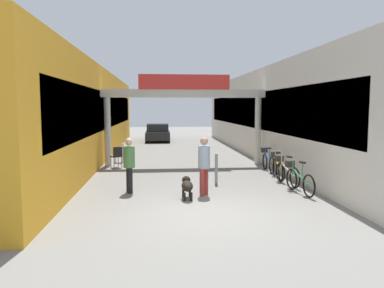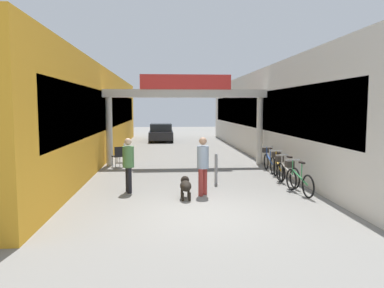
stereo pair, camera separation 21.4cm
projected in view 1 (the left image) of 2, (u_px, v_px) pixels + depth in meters
The scene contains 15 objects.
ground_plane at pixel (207, 213), 9.06m from camera, with size 80.00×80.00×0.00m, color gray.
storefront_left at pixel (81, 115), 19.28m from camera, with size 3.00×26.00×4.36m.
storefront_right at pixel (274, 114), 20.21m from camera, with size 3.00×26.00×4.36m.
arcade_sign_gateway at pixel (184, 102), 16.45m from camera, with size 7.40×0.47×3.97m.
pedestrian_with_dog at pixel (204, 162), 10.83m from camera, with size 0.47×0.47×1.70m.
pedestrian_companion at pixel (129, 162), 11.15m from camera, with size 0.42×0.42×1.64m.
dog_on_leash at pixel (187, 185), 10.49m from camera, with size 0.32×0.80×0.59m.
bicycle_green_nearest at pixel (298, 178), 11.19m from camera, with size 0.46×1.68×0.98m.
bicycle_silver_second at pixel (286, 171), 12.41m from camera, with size 0.46×1.68×0.98m.
bicycle_orange_third at pixel (277, 166), 13.55m from camera, with size 0.46×1.69×0.98m.
bicycle_blue_farthest at pixel (268, 160), 14.99m from camera, with size 0.46×1.69×0.98m.
bollard_post_metal at pixel (216, 168), 12.46m from camera, with size 0.10×0.10×1.03m.
cafe_chair_black_nearer at pixel (117, 155), 15.84m from camera, with size 0.54×0.54×0.89m.
cafe_chair_aluminium_farther at pixel (121, 151), 17.29m from camera, with size 0.41×0.41×0.89m.
parked_car_black at pixel (158, 133), 28.27m from camera, with size 1.81×4.01×1.33m.
Camera 1 is at (-1.17, -8.78, 2.56)m, focal length 35.00 mm.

